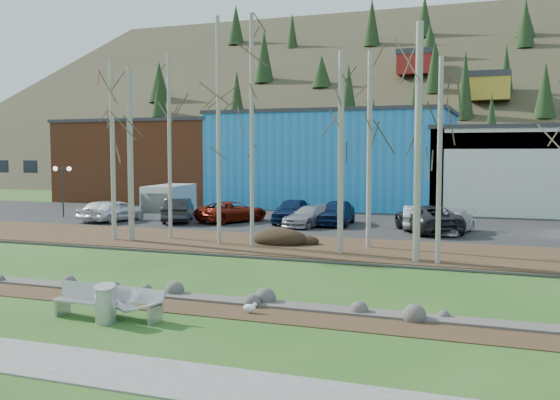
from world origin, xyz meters
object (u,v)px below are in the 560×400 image
at_px(car_7, 452,222).
at_px(bench_damaged, 133,304).
at_px(car_5, 416,217).
at_px(car_6, 427,219).
at_px(seagull, 250,308).
at_px(car_3, 310,216).
at_px(litter_bin, 105,306).
at_px(bench_intact, 86,301).
at_px(van_grey, 168,201).
at_px(street_lamp, 62,177).
at_px(car_9, 107,210).
at_px(car_4, 337,212).
at_px(car_1, 178,210).
at_px(car_0, 117,211).
at_px(car_8, 292,211).
at_px(car_2, 232,212).

bearing_deg(car_7, bench_damaged, -96.34).
relative_size(car_5, car_6, 0.76).
distance_m(seagull, car_3, 20.68).
bearing_deg(car_7, litter_bin, -97.00).
height_order(bench_intact, car_6, car_6).
xyz_separation_m(car_7, van_grey, (-19.94, 2.48, 0.49)).
relative_size(bench_damaged, street_lamp, 0.56).
bearing_deg(car_9, car_4, -156.81).
bearing_deg(car_3, litter_bin, -69.74).
relative_size(car_1, car_7, 1.09).
xyz_separation_m(seagull, car_9, (-18.30, 18.51, 0.68)).
bearing_deg(bench_intact, litter_bin, -17.48).
bearing_deg(car_0, car_9, 11.67).
bearing_deg(car_4, car_0, -172.46).
distance_m(car_5, car_8, 8.08).
height_order(car_5, car_6, car_6).
height_order(bench_damaged, car_0, car_0).
xyz_separation_m(car_0, car_3, (13.06, 1.68, -0.07)).
xyz_separation_m(bench_damaged, car_9, (-15.38, 20.22, 0.41)).
relative_size(seagull, car_5, 0.11).
xyz_separation_m(litter_bin, street_lamp, (-19.22, 21.74, 2.49)).
bearing_deg(car_0, litter_bin, 135.72).
bearing_deg(car_3, street_lamp, -159.91).
xyz_separation_m(car_5, car_9, (-20.25, -2.68, 0.02)).
height_order(litter_bin, car_9, car_9).
height_order(street_lamp, car_9, street_lamp).
bearing_deg(bench_damaged, street_lamp, 138.32).
bearing_deg(car_1, car_3, 160.36).
distance_m(car_5, van_grey, 17.79).
height_order(car_1, car_6, car_1).
distance_m(bench_intact, car_7, 23.44).
relative_size(car_7, car_8, 0.93).
distance_m(car_3, car_6, 7.18).
distance_m(street_lamp, car_6, 25.46).
relative_size(bench_intact, car_1, 0.41).
relative_size(car_2, car_9, 1.18).
height_order(car_0, car_6, car_6).
bearing_deg(van_grey, car_6, -14.05).
bearing_deg(seagull, car_3, 88.46).
bearing_deg(car_7, car_0, -164.62).
xyz_separation_m(car_6, car_7, (1.39, -0.10, -0.15)).
bearing_deg(litter_bin, seagull, 34.36).
xyz_separation_m(bench_intact, seagull, (4.32, 1.98, -0.30)).
bearing_deg(car_3, car_4, 64.98).
height_order(car_3, car_7, car_3).
xyz_separation_m(car_8, van_grey, (-9.68, 0.76, 0.33)).
bearing_deg(car_8, van_grey, 170.91).
height_order(car_7, car_8, car_8).
height_order(bench_intact, car_5, car_5).
xyz_separation_m(bench_damaged, car_3, (-1.50, 21.90, 0.34)).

